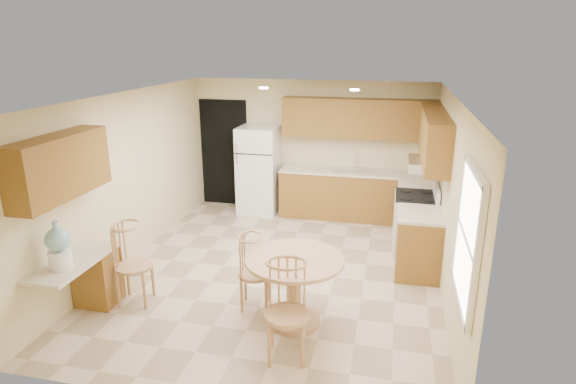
% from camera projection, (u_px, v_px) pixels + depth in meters
% --- Properties ---
extents(floor, '(5.50, 5.50, 0.00)m').
position_uv_depth(floor, '(278.00, 271.00, 6.94)').
color(floor, '#C5AA8F').
rests_on(floor, ground).
extents(ceiling, '(4.50, 5.50, 0.02)m').
position_uv_depth(ceiling, '(276.00, 96.00, 6.19)').
color(ceiling, white).
rests_on(ceiling, wall_back).
extents(wall_back, '(4.50, 0.02, 2.50)m').
position_uv_depth(wall_back, '(311.00, 147.00, 9.12)').
color(wall_back, beige).
rests_on(wall_back, floor).
extents(wall_front, '(4.50, 0.02, 2.50)m').
position_uv_depth(wall_front, '(198.00, 284.00, 4.01)').
color(wall_front, beige).
rests_on(wall_front, floor).
extents(wall_left, '(0.02, 5.50, 2.50)m').
position_uv_depth(wall_left, '(128.00, 179.00, 7.03)').
color(wall_left, beige).
rests_on(wall_left, floor).
extents(wall_right, '(0.02, 5.50, 2.50)m').
position_uv_depth(wall_right, '(449.00, 200.00, 6.10)').
color(wall_right, beige).
rests_on(wall_right, floor).
extents(doorway, '(0.90, 0.02, 2.10)m').
position_uv_depth(doorway, '(224.00, 153.00, 9.53)').
color(doorway, black).
rests_on(doorway, floor).
extents(base_cab_back, '(2.75, 0.60, 0.87)m').
position_uv_depth(base_cab_back, '(355.00, 196.00, 8.91)').
color(base_cab_back, brown).
rests_on(base_cab_back, floor).
extents(counter_back, '(2.75, 0.63, 0.04)m').
position_uv_depth(counter_back, '(356.00, 172.00, 8.77)').
color(counter_back, beige).
rests_on(counter_back, base_cab_back).
extents(base_cab_right_a, '(0.60, 0.59, 0.87)m').
position_uv_depth(base_cab_right_a, '(415.00, 211.00, 8.13)').
color(base_cab_right_a, brown).
rests_on(base_cab_right_a, floor).
extents(counter_right_a, '(0.63, 0.59, 0.04)m').
position_uv_depth(counter_right_a, '(417.00, 185.00, 8.00)').
color(counter_right_a, beige).
rests_on(counter_right_a, base_cab_right_a).
extents(base_cab_right_b, '(0.60, 0.80, 0.87)m').
position_uv_depth(base_cab_right_b, '(418.00, 245.00, 6.78)').
color(base_cab_right_b, brown).
rests_on(base_cab_right_b, floor).
extents(counter_right_b, '(0.63, 0.80, 0.04)m').
position_uv_depth(counter_right_b, '(421.00, 214.00, 6.64)').
color(counter_right_b, beige).
rests_on(counter_right_b, base_cab_right_b).
extents(upper_cab_back, '(2.75, 0.33, 0.70)m').
position_uv_depth(upper_cab_back, '(359.00, 118.00, 8.61)').
color(upper_cab_back, brown).
rests_on(upper_cab_back, wall_back).
extents(upper_cab_right, '(0.33, 2.42, 0.70)m').
position_uv_depth(upper_cab_right, '(434.00, 135.00, 7.08)').
color(upper_cab_right, brown).
rests_on(upper_cab_right, wall_right).
extents(upper_cab_left, '(0.33, 1.40, 0.70)m').
position_uv_depth(upper_cab_left, '(60.00, 167.00, 5.33)').
color(upper_cab_left, brown).
rests_on(upper_cab_left, wall_left).
extents(sink, '(0.78, 0.44, 0.01)m').
position_uv_depth(sink, '(354.00, 171.00, 8.77)').
color(sink, silver).
rests_on(sink, counter_back).
extents(range_hood, '(0.50, 0.76, 0.14)m').
position_uv_depth(range_hood, '(425.00, 164.00, 7.20)').
color(range_hood, silver).
rests_on(range_hood, upper_cab_right).
extents(desk_pedestal, '(0.48, 0.42, 0.72)m').
position_uv_depth(desk_pedestal, '(97.00, 277.00, 6.02)').
color(desk_pedestal, brown).
rests_on(desk_pedestal, floor).
extents(desk_top, '(0.50, 1.20, 0.04)m').
position_uv_depth(desk_top, '(74.00, 261.00, 5.55)').
color(desk_top, beige).
rests_on(desk_top, desk_pedestal).
extents(window, '(0.06, 1.12, 1.30)m').
position_uv_depth(window, '(469.00, 238.00, 4.31)').
color(window, white).
rests_on(window, wall_right).
extents(can_light_a, '(0.14, 0.14, 0.02)m').
position_uv_depth(can_light_a, '(263.00, 88.00, 7.41)').
color(can_light_a, white).
rests_on(can_light_a, ceiling).
extents(can_light_b, '(0.14, 0.14, 0.02)m').
position_uv_depth(can_light_b, '(355.00, 90.00, 7.12)').
color(can_light_b, white).
rests_on(can_light_b, ceiling).
extents(refrigerator, '(0.73, 0.71, 1.66)m').
position_uv_depth(refrigerator, '(259.00, 170.00, 9.12)').
color(refrigerator, white).
rests_on(refrigerator, floor).
extents(stove, '(0.65, 0.76, 1.09)m').
position_uv_depth(stove, '(415.00, 223.00, 7.50)').
color(stove, white).
rests_on(stove, floor).
extents(dining_table, '(1.13, 1.13, 0.84)m').
position_uv_depth(dining_table, '(295.00, 281.00, 5.52)').
color(dining_table, tan).
rests_on(dining_table, floor).
extents(chair_table_a, '(0.42, 0.54, 0.94)m').
position_uv_depth(chair_table_a, '(253.00, 268.00, 5.78)').
color(chair_table_a, tan).
rests_on(chair_table_a, floor).
extents(chair_table_b, '(0.47, 0.48, 1.06)m').
position_uv_depth(chair_table_b, '(284.00, 308.00, 4.78)').
color(chair_table_b, tan).
rests_on(chair_table_b, floor).
extents(chair_desk, '(0.46, 0.60, 1.04)m').
position_uv_depth(chair_desk, '(129.00, 259.00, 5.86)').
color(chair_desk, tan).
rests_on(chair_desk, floor).
extents(water_crock, '(0.27, 0.27, 0.55)m').
position_uv_depth(water_crock, '(59.00, 247.00, 5.27)').
color(water_crock, white).
rests_on(water_crock, desk_top).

